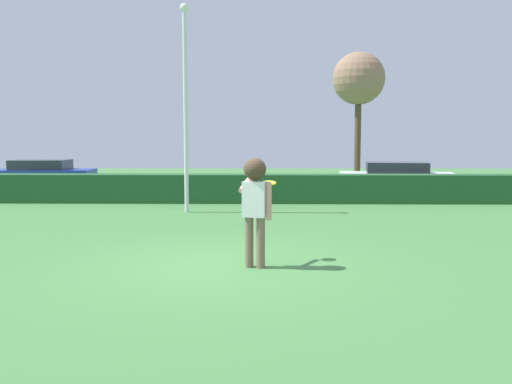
% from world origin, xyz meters
% --- Properties ---
extents(ground_plane, '(60.00, 60.00, 0.00)m').
position_xyz_m(ground_plane, '(0.00, 0.00, 0.00)').
color(ground_plane, '#468041').
extents(person, '(0.55, 0.82, 1.80)m').
position_xyz_m(person, '(0.58, -0.08, 1.17)').
color(person, '#7B614F').
rests_on(person, ground).
extents(frisbee, '(0.25, 0.25, 0.07)m').
position_xyz_m(frisbee, '(0.80, 0.53, 1.35)').
color(frisbee, yellow).
extents(lamppost, '(0.24, 0.24, 5.88)m').
position_xyz_m(lamppost, '(-1.53, 6.61, 3.25)').
color(lamppost, silver).
rests_on(lamppost, ground).
extents(hedge_row, '(19.51, 0.90, 0.94)m').
position_xyz_m(hedge_row, '(0.00, 9.04, 0.47)').
color(hedge_row, '#23542B').
rests_on(hedge_row, ground).
extents(parked_car_blue, '(4.29, 2.00, 1.25)m').
position_xyz_m(parked_car_blue, '(-8.59, 13.41, 0.69)').
color(parked_car_blue, '#263FA5').
rests_on(parked_car_blue, ground).
extents(parked_car_white, '(4.40, 2.30, 1.25)m').
position_xyz_m(parked_car_white, '(5.65, 11.41, 0.69)').
color(parked_car_white, white).
rests_on(parked_car_white, ground).
extents(maple_tree, '(2.43, 2.43, 6.12)m').
position_xyz_m(maple_tree, '(5.06, 16.60, 4.84)').
color(maple_tree, brown).
rests_on(maple_tree, ground).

